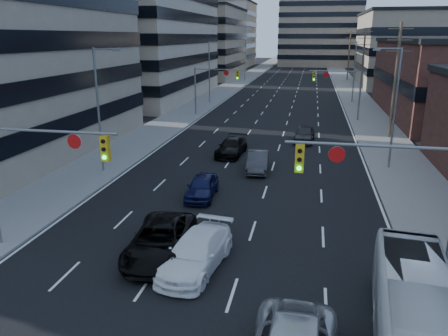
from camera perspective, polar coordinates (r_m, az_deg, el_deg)
The scene contains 27 objects.
road_surface at distance 139.14m, azimuth 9.67°, elevation 12.63°, with size 18.00×300.00×0.02m, color black.
sidewalk_left at distance 139.97m, azimuth 4.85°, elevation 12.86°, with size 5.00×300.00×0.15m, color slate.
sidewalk_right at distance 139.24m, azimuth 14.51°, elevation 12.37°, with size 5.00×300.00×0.15m, color slate.
office_left_mid at distance 75.68m, azimuth -14.10°, elevation 19.62°, with size 26.00×34.00×28.00m, color #ADA089.
office_left_far at distance 112.39m, azimuth -3.50°, elevation 15.95°, with size 20.00×30.00×16.00m, color gray.
office_right_far at distance 98.93m, azimuth 24.03°, elevation 13.88°, with size 22.00×28.00×14.00m, color gray.
bg_block_left at distance 152.22m, azimuth -1.06°, elevation 16.97°, with size 24.00×24.00×20.00m, color #ADA089.
bg_block_right at distance 141.49m, azimuth 23.25°, elevation 14.05°, with size 22.00×22.00×12.00m, color gray.
signal_near_left at distance 21.21m, azimuth -23.23°, elevation 0.64°, with size 6.59×0.33×6.00m.
signal_near_right at distance 17.84m, azimuth 20.53°, elevation -1.96°, with size 6.59×0.33×6.00m.
signal_far_left at distance 55.34m, azimuth -1.43°, elevation 11.21°, with size 6.09×0.33×6.00m.
signal_far_right at distance 54.10m, azimuth 14.94°, elevation 10.53°, with size 6.09×0.33×6.00m.
utility_pole_block at distance 45.57m, azimuth 21.47°, elevation 10.73°, with size 2.20×0.28×11.00m.
utility_pole_midblock at distance 75.24m, azimuth 17.68°, elevation 13.08°, with size 2.20×0.28×11.00m.
utility_pole_distant at distance 105.09m, azimuth 16.01°, elevation 14.08°, with size 2.20×0.28×11.00m.
streetlight_left_near at distance 32.63m, azimuth -15.89°, elevation 7.95°, with size 2.03×0.22×9.00m.
streetlight_left_mid at distance 65.58m, azimuth -1.79°, elevation 12.76°, with size 2.03×0.22×9.00m.
streetlight_left_far at distance 99.93m, azimuth 2.86°, elevation 14.16°, with size 2.03×0.22×9.00m.
streetlight_right_near at distance 34.56m, azimuth 21.25°, elevation 7.92°, with size 2.03×0.22×9.00m.
streetlight_right_far at distance 69.14m, azimuth 16.56°, elevation 12.30°, with size 2.03×0.22×9.00m.
black_pickup at distance 20.46m, azimuth -8.31°, elevation -9.32°, with size 2.61×5.67×1.58m, color black.
white_van at distance 19.32m, azimuth -3.67°, elevation -10.94°, with size 2.11×5.19×1.51m, color white.
transit_bus at distance 15.16m, azimuth 23.95°, elevation -18.44°, with size 2.27×9.72×2.71m, color silver.
sedan_blue at distance 27.40m, azimuth -2.90°, elevation -2.43°, with size 1.67×4.15×1.41m, color #0E133A.
sedan_grey_center at distance 32.85m, azimuth 4.43°, elevation 0.85°, with size 1.51×4.33×1.43m, color #333335.
sedan_black_far at distance 37.11m, azimuth 0.99°, elevation 2.77°, with size 2.00×4.92×1.43m, color black.
sedan_grey_right at distance 42.51m, azimuth 10.47°, elevation 4.37°, with size 1.79×4.44×1.51m, color #2C2C2E.
Camera 1 is at (4.41, -8.73, 9.76)m, focal length 35.00 mm.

